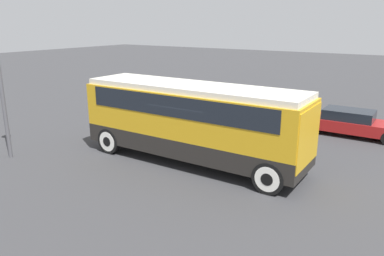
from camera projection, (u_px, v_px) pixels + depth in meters
name	position (u px, v px, depth m)	size (l,w,h in m)	color
ground_plane	(192.00, 162.00, 15.35)	(120.00, 120.00, 0.00)	#38383A
tour_bus	(194.00, 117.00, 14.78)	(9.30, 2.52, 3.19)	black
parked_car_near	(351.00, 123.00, 18.77)	(4.52, 1.79, 1.30)	maroon
parked_car_mid	(206.00, 103.00, 23.02)	(4.16, 1.85, 1.43)	#2D5638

